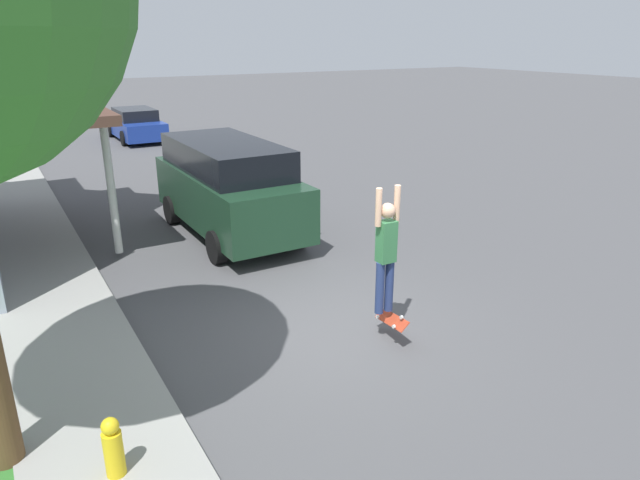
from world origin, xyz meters
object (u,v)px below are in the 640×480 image
(skateboarder, at_px, (386,249))
(fire_hydrant, at_px, (113,447))
(suv_parked, at_px, (228,186))
(car_down_street, at_px, (135,125))
(skateboard, at_px, (391,319))

(skateboarder, bearing_deg, fire_hydrant, -166.44)
(suv_parked, bearing_deg, fire_hydrant, -120.73)
(fire_hydrant, bearing_deg, suv_parked, 59.27)
(car_down_street, xyz_separation_m, fire_hydrant, (-5.32, -20.88, -0.24))
(skateboard, bearing_deg, skateboarder, 132.70)
(suv_parked, relative_size, skateboarder, 2.55)
(suv_parked, xyz_separation_m, skateboard, (0.21, -5.83, -0.81))
(suv_parked, distance_m, skateboarder, 5.75)
(suv_parked, relative_size, fire_hydrant, 7.25)
(car_down_street, bearing_deg, skateboard, -93.18)
(car_down_street, relative_size, skateboard, 5.64)
(skateboard, distance_m, fire_hydrant, 4.31)
(car_down_street, height_order, skateboarder, skateboarder)
(suv_parked, height_order, car_down_street, suv_parked)
(skateboard, xyz_separation_m, fire_hydrant, (-4.21, -0.90, 0.08))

